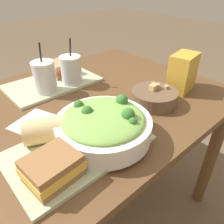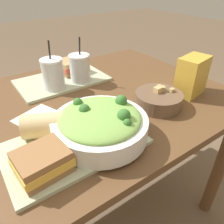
{
  "view_description": "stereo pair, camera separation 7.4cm",
  "coord_description": "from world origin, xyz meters",
  "views": [
    {
      "loc": [
        -0.35,
        -0.65,
        1.17
      ],
      "look_at": [
        0.06,
        -0.19,
        0.77
      ],
      "focal_mm": 35.0,
      "sensor_mm": 36.0,
      "label": 1
    },
    {
      "loc": [
        -0.29,
        -0.69,
        1.17
      ],
      "look_at": [
        0.06,
        -0.19,
        0.77
      ],
      "focal_mm": 35.0,
      "sensor_mm": 36.0,
      "label": 2
    }
  ],
  "objects": [
    {
      "name": "baguette_near",
      "position": [
        -0.15,
        -0.14,
        0.78
      ],
      "size": [
        0.15,
        0.13,
        0.08
      ],
      "rotation": [
        0.0,
        0.0,
        1.11
      ],
      "color": "#DBBC84",
      "rests_on": "tray_near"
    },
    {
      "name": "dining_table",
      "position": [
        0.0,
        0.0,
        0.63
      ],
      "size": [
        1.32,
        0.87,
        0.73
      ],
      "color": "brown",
      "rests_on": "ground_plane"
    },
    {
      "name": "tray_near",
      "position": [
        -0.1,
        -0.22,
        0.73
      ],
      "size": [
        0.41,
        0.25,
        0.01
      ],
      "color": "#B2BC99",
      "rests_on": "dining_table"
    },
    {
      "name": "sandwich_far",
      "position": [
        0.14,
        0.28,
        0.77
      ],
      "size": [
        0.14,
        0.13,
        0.06
      ],
      "rotation": [
        0.0,
        0.0,
        0.18
      ],
      "color": "tan",
      "rests_on": "tray_far"
    },
    {
      "name": "sandwich_near",
      "position": [
        -0.21,
        -0.28,
        0.77
      ],
      "size": [
        0.14,
        0.12,
        0.06
      ],
      "rotation": [
        0.0,
        0.0,
        0.09
      ],
      "color": "olive",
      "rests_on": "tray_near"
    },
    {
      "name": "soup_bowl",
      "position": [
        0.27,
        -0.2,
        0.76
      ],
      "size": [
        0.18,
        0.18,
        0.08
      ],
      "color": "brown",
      "rests_on": "dining_table"
    },
    {
      "name": "tray_far",
      "position": [
        0.06,
        0.22,
        0.73
      ],
      "size": [
        0.41,
        0.25,
        0.01
      ],
      "color": "#B2BC99",
      "rests_on": "dining_table"
    },
    {
      "name": "napkin_folded",
      "position": [
        -0.14,
        -0.0,
        0.73
      ],
      "size": [
        0.17,
        0.14,
        0.0
      ],
      "color": "silver",
      "rests_on": "dining_table"
    },
    {
      "name": "drink_cup_dark",
      "position": [
        -0.0,
        0.16,
        0.8
      ],
      "size": [
        0.09,
        0.09,
        0.21
      ],
      "color": "silver",
      "rests_on": "tray_far"
    },
    {
      "name": "chip_bag",
      "position": [
        0.46,
        -0.2,
        0.81
      ],
      "size": [
        0.14,
        0.11,
        0.16
      ],
      "rotation": [
        0.0,
        0.0,
        0.18
      ],
      "color": "gold",
      "rests_on": "dining_table"
    },
    {
      "name": "salad_bowl",
      "position": [
        -0.02,
        -0.24,
        0.78
      ],
      "size": [
        0.29,
        0.29,
        0.11
      ],
      "color": "white",
      "rests_on": "tray_near"
    },
    {
      "name": "drink_cup_red",
      "position": [
        0.13,
        0.16,
        0.79
      ],
      "size": [
        0.09,
        0.09,
        0.2
      ],
      "color": "silver",
      "rests_on": "tray_far"
    },
    {
      "name": "ground_plane",
      "position": [
        0.0,
        0.0,
        0.0
      ],
      "size": [
        12.0,
        12.0,
        0.0
      ],
      "primitive_type": "plane",
      "color": "brown"
    }
  ]
}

